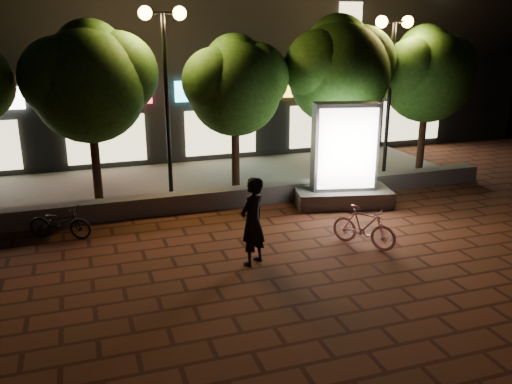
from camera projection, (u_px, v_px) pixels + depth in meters
name	position (u px, v px, depth m)	size (l,w,h in m)	color
ground	(286.00, 264.00, 11.16)	(80.00, 80.00, 0.00)	#55281A
retaining_wall	(233.00, 197.00, 14.70)	(16.00, 0.45, 0.50)	slate
sidewalk	(211.00, 180.00, 17.03)	(16.00, 5.00, 0.08)	slate
building_block	(169.00, 20.00, 21.42)	(28.00, 8.12, 11.30)	black
tree_left	(90.00, 78.00, 14.03)	(3.60, 3.00, 4.89)	#321B13
tree_mid	(236.00, 82.00, 15.31)	(3.24, 2.70, 4.50)	#321B13
tree_right	(340.00, 67.00, 16.21)	(3.72, 3.10, 5.07)	#321B13
tree_far_right	(428.00, 71.00, 17.25)	(3.48, 2.90, 4.76)	#321B13
street_lamp_left	(165.00, 55.00, 14.21)	(1.26, 0.36, 5.18)	black
street_lamp_right	(392.00, 55.00, 16.38)	(1.26, 0.36, 4.98)	black
ad_kiosk	(344.00, 164.00, 14.60)	(2.83, 1.84, 2.82)	slate
scooter_pink	(364.00, 227.00, 11.92)	(0.43, 1.54, 0.92)	#F6A3C2
rider	(253.00, 221.00, 10.89)	(0.68, 0.45, 1.87)	black
scooter_parked	(60.00, 222.00, 12.39)	(0.52, 1.49, 0.78)	black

